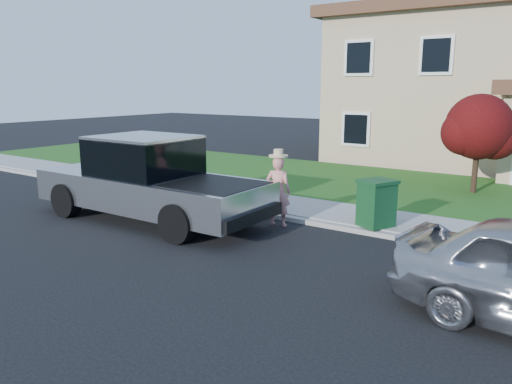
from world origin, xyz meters
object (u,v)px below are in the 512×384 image
(pickup_truck, at_px, (149,181))
(woman, at_px, (278,190))
(trash_bin, at_px, (377,203))
(ornamental_tree, at_px, (480,130))

(pickup_truck, bearing_deg, woman, 25.13)
(pickup_truck, xyz_separation_m, trash_bin, (5.28, 2.29, -0.30))
(pickup_truck, relative_size, trash_bin, 5.94)
(ornamental_tree, xyz_separation_m, trash_bin, (-1.07, -5.70, -1.37))
(ornamental_tree, distance_m, trash_bin, 5.96)
(trash_bin, bearing_deg, ornamental_tree, 104.16)
(pickup_truck, height_order, trash_bin, pickup_truck)
(ornamental_tree, height_order, trash_bin, ornamental_tree)
(woman, bearing_deg, trash_bin, -172.91)
(pickup_truck, distance_m, trash_bin, 5.77)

